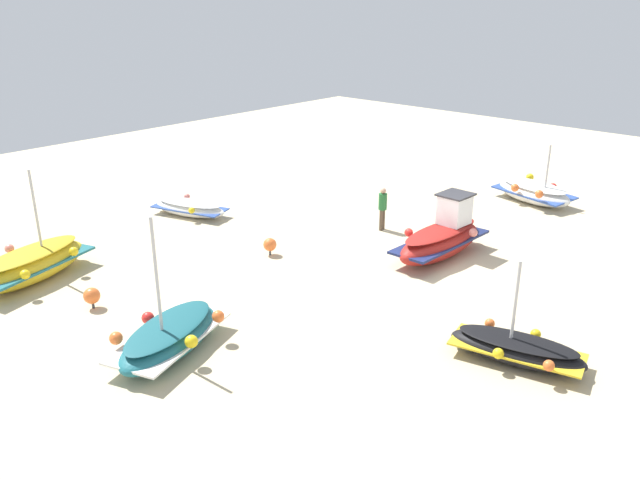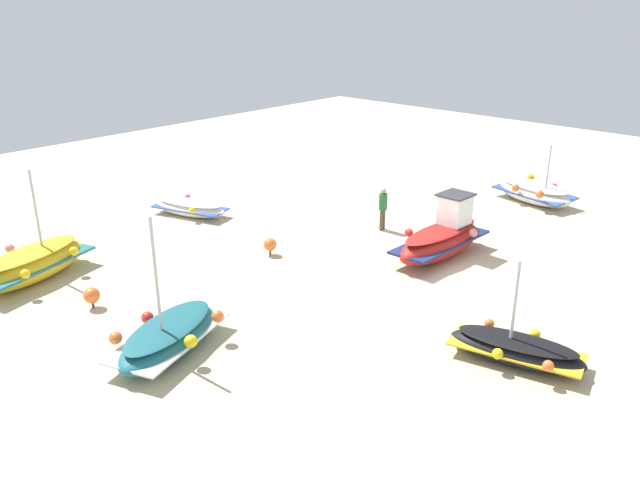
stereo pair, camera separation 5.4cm
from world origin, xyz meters
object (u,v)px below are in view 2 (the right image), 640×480
Objects in this scene: person_walking at (383,206)px; fishing_boat_1 at (516,349)px; fishing_boat_2 at (169,336)px; mooring_buoy_0 at (270,245)px; mooring_buoy_1 at (92,296)px; fishing_boat_4 at (442,238)px; fishing_boat_0 at (190,208)px; fishing_boat_5 at (31,264)px; fishing_boat_3 at (534,192)px.

fishing_boat_1 is at bearing 138.59° from person_walking.
fishing_boat_2 is at bearing -153.73° from fishing_boat_1.
mooring_buoy_1 reaches higher than mooring_buoy_0.
person_walking is at bearing -11.78° from fishing_boat_2.
fishing_boat_4 is (-9.98, 1.67, 0.25)m from fishing_boat_2.
mooring_buoy_1 is at bearing -164.68° from fishing_boat_1.
fishing_boat_4 is 11.40m from mooring_buoy_1.
fishing_boat_4 reaches higher than mooring_buoy_0.
fishing_boat_1 is 0.91× the size of fishing_boat_2.
fishing_boat_1 is at bearing 86.09° from mooring_buoy_0.
fishing_boat_0 is 0.80× the size of fishing_boat_5.
fishing_boat_0 is 0.90× the size of fishing_boat_2.
fishing_boat_1 is 11.74m from mooring_buoy_1.
person_walking reaches higher than mooring_buoy_1.
fishing_boat_5 is 2.58× the size of person_walking.
fishing_boat_2 reaches higher than fishing_boat_0.
fishing_boat_2 is 1.00× the size of fishing_boat_3.
mooring_buoy_1 is at bearing 154.04° from fishing_boat_4.
fishing_boat_0 is 10.43m from fishing_boat_4.
mooring_buoy_0 is at bearing 5.00° from fishing_boat_2.
fishing_boat_1 is 2.09× the size of person_walking.
fishing_boat_5 is at bearing -169.54° from fishing_boat_1.
fishing_boat_2 reaches higher than fishing_boat_3.
fishing_boat_1 is 0.91× the size of fishing_boat_3.
fishing_boat_2 is 0.91× the size of fishing_boat_4.
mooring_buoy_0 is (-0.65, -9.47, 0.03)m from fishing_boat_1.
fishing_boat_3 reaches higher than mooring_buoy_0.
fishing_boat_5 is at bearing 79.92° from fishing_boat_3.
person_walking is 2.64× the size of mooring_buoy_1.
fishing_boat_4 is at bearing -28.94° from fishing_boat_2.
fishing_boat_3 is at bearing 164.67° from mooring_buoy_1.
person_walking is (-11.12, 5.36, 0.41)m from fishing_boat_5.
mooring_buoy_1 is at bearing -73.56° from fishing_boat_0.
fishing_boat_5 is at bearing 55.87° from person_walking.
fishing_boat_2 is 0.89× the size of fishing_boat_5.
fishing_boat_3 is at bearing 4.55° from fishing_boat_4.
fishing_boat_0 is 8.30m from mooring_buoy_1.
fishing_boat_0 is at bearing 31.06° from fishing_boat_2.
person_walking is at bearing 163.99° from mooring_buoy_0.
fishing_boat_1 is 5.66× the size of mooring_buoy_0.
mooring_buoy_1 is at bearing 78.94° from fishing_boat_5.
mooring_buoy_0 is (4.64, -1.33, -0.58)m from person_walking.
fishing_boat_1 is 5.52× the size of mooring_buoy_1.
fishing_boat_1 is 9.49m from mooring_buoy_0.
mooring_buoy_1 is at bearing -8.00° from mooring_buoy_0.
fishing_boat_1 is at bearing 127.18° from fishing_boat_3.
fishing_boat_2 is at bearing 172.34° from fishing_boat_4.
fishing_boat_0 is 15.01m from fishing_boat_1.
person_walking is at bearing 134.06° from fishing_boat_1.
fishing_boat_2 reaches higher than mooring_buoy_0.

